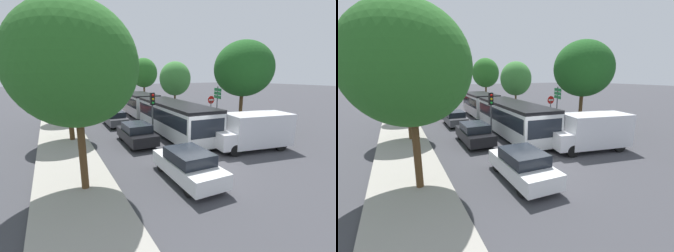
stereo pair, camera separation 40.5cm
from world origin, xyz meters
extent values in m
plane|color=#3D3D42|center=(0.00, 0.00, 0.00)|extent=(200.00, 200.00, 0.00)
cube|color=#9E998E|center=(-6.32, 19.37, 0.07)|extent=(3.20, 48.75, 0.14)
cube|color=silver|center=(1.55, 6.12, 1.34)|extent=(3.35, 9.93, 2.11)
cube|color=black|center=(1.55, 6.12, 1.72)|extent=(3.34, 9.54, 0.92)
cube|color=black|center=(1.55, 6.12, 2.49)|extent=(3.35, 9.93, 0.21)
cube|color=silver|center=(2.25, 15.34, 1.34)|extent=(3.12, 6.86, 2.11)
cube|color=black|center=(2.25, 15.34, 1.72)|extent=(3.11, 6.59, 0.92)
cube|color=black|center=(2.25, 15.34, 2.49)|extent=(3.12, 6.86, 0.21)
cylinder|color=black|center=(1.96, 11.50, 1.34)|extent=(2.01, 1.17, 1.94)
cube|color=black|center=(1.19, 1.29, 1.59)|extent=(2.31, 0.28, 1.13)
cylinder|color=black|center=(2.41, 2.92, 0.51)|extent=(0.38, 1.05, 1.03)
cylinder|color=black|center=(0.22, 3.09, 0.51)|extent=(0.38, 1.05, 1.03)
cylinder|color=black|center=(2.88, 9.15, 0.51)|extent=(0.38, 1.05, 1.03)
cylinder|color=black|center=(0.69, 9.32, 0.51)|extent=(0.38, 1.05, 1.03)
cylinder|color=black|center=(3.34, 15.26, 0.51)|extent=(0.38, 1.05, 1.03)
cylinder|color=black|center=(1.15, 15.43, 0.51)|extent=(0.38, 1.05, 1.03)
cube|color=red|center=(-1.75, 38.75, 1.28)|extent=(2.71, 11.56, 2.01)
cube|color=black|center=(-1.75, 38.75, 1.64)|extent=(2.72, 10.99, 0.84)
cube|color=silver|center=(-1.75, 38.75, 2.38)|extent=(2.71, 11.56, 0.20)
cylinder|color=black|center=(-2.78, 42.56, 0.50)|extent=(0.31, 1.01, 1.00)
cylinder|color=black|center=(-0.63, 42.54, 0.50)|extent=(0.31, 1.01, 1.00)
cylinder|color=black|center=(-2.87, 35.30, 0.50)|extent=(0.31, 1.01, 1.00)
cylinder|color=black|center=(-0.72, 35.27, 0.50)|extent=(0.31, 1.01, 1.00)
cube|color=white|center=(-1.66, -0.99, 0.58)|extent=(1.84, 4.12, 0.66)
cube|color=black|center=(-1.66, -1.09, 1.16)|extent=(1.65, 2.17, 0.50)
cylinder|color=black|center=(-2.35, 0.33, 0.31)|extent=(0.23, 0.63, 0.62)
cylinder|color=black|center=(-0.90, 0.29, 0.31)|extent=(0.23, 0.63, 0.62)
cylinder|color=black|center=(-2.42, -2.27, 0.31)|extent=(0.23, 0.63, 0.62)
cylinder|color=black|center=(-0.97, -2.31, 0.31)|extent=(0.23, 0.63, 0.62)
cube|color=black|center=(-1.83, 5.31, 0.59)|extent=(1.87, 4.19, 0.67)
cube|color=black|center=(-1.83, 5.22, 1.18)|extent=(1.68, 2.22, 0.51)
cylinder|color=black|center=(-2.53, 6.66, 0.32)|extent=(0.23, 0.64, 0.63)
cylinder|color=black|center=(-1.06, 6.62, 0.32)|extent=(0.23, 0.64, 0.63)
cylinder|color=black|center=(-2.61, 4.01, 0.32)|extent=(0.23, 0.64, 0.63)
cylinder|color=black|center=(-1.13, 3.97, 0.32)|extent=(0.23, 0.64, 0.63)
cube|color=#47474C|center=(-1.66, 11.58, 0.56)|extent=(1.76, 3.93, 0.63)
cube|color=black|center=(-1.67, 11.49, 1.11)|extent=(1.57, 2.08, 0.48)
cylinder|color=black|center=(-2.32, 12.85, 0.30)|extent=(0.22, 0.60, 0.59)
cylinder|color=black|center=(-0.94, 12.81, 0.30)|extent=(0.22, 0.60, 0.59)
cylinder|color=black|center=(-2.39, 10.36, 0.30)|extent=(0.22, 0.60, 0.59)
cylinder|color=black|center=(-1.01, 10.32, 0.30)|extent=(0.22, 0.60, 0.59)
cube|color=#B21E19|center=(-1.98, 17.50, 0.61)|extent=(1.91, 4.29, 0.69)
cube|color=black|center=(-1.98, 17.40, 1.21)|extent=(1.71, 2.27, 0.52)
cylinder|color=black|center=(-2.69, 18.88, 0.32)|extent=(0.24, 0.65, 0.65)
cylinder|color=black|center=(-1.19, 18.84, 0.32)|extent=(0.24, 0.65, 0.65)
cylinder|color=black|center=(-2.77, 16.17, 0.32)|extent=(0.24, 0.65, 0.65)
cylinder|color=black|center=(-1.26, 16.13, 0.32)|extent=(0.24, 0.65, 0.65)
cube|color=tan|center=(-1.52, 23.92, 0.61)|extent=(1.92, 4.29, 0.69)
cube|color=black|center=(-1.52, 23.82, 1.21)|extent=(1.72, 2.27, 0.53)
cylinder|color=black|center=(-2.23, 25.30, 0.32)|extent=(0.24, 0.65, 0.65)
cylinder|color=black|center=(-0.72, 25.26, 0.32)|extent=(0.24, 0.65, 0.65)
cylinder|color=black|center=(-2.31, 22.59, 0.32)|extent=(0.24, 0.65, 0.65)
cylinder|color=black|center=(-0.80, 22.55, 0.32)|extent=(0.24, 0.65, 0.65)
cube|color=silver|center=(4.63, 0.65, 1.31)|extent=(4.40, 2.71, 2.00)
cube|color=silver|center=(2.17, 1.10, 0.84)|extent=(1.23, 2.03, 1.00)
cylinder|color=black|center=(2.41, 0.21, 0.36)|extent=(0.75, 0.37, 0.72)
cylinder|color=black|center=(2.72, 1.86, 0.36)|extent=(0.75, 0.37, 0.72)
cylinder|color=black|center=(5.66, -0.40, 0.36)|extent=(0.75, 0.37, 0.72)
cylinder|color=black|center=(5.96, 1.26, 0.36)|extent=(0.75, 0.37, 0.72)
cylinder|color=#56595E|center=(-0.22, 6.14, 1.70)|extent=(0.12, 0.12, 3.40)
cube|color=black|center=(-0.22, 6.14, 2.95)|extent=(0.33, 0.26, 0.90)
sphere|color=red|center=(-0.23, 5.99, 3.23)|extent=(0.18, 0.18, 0.18)
sphere|color=#EAAD14|center=(-0.23, 5.99, 2.95)|extent=(0.18, 0.18, 0.18)
sphere|color=green|center=(-0.23, 5.99, 2.67)|extent=(0.18, 0.18, 0.18)
cylinder|color=#56595E|center=(5.96, 7.08, 1.20)|extent=(0.08, 0.08, 2.40)
cylinder|color=red|center=(5.96, 7.08, 2.47)|extent=(0.70, 0.03, 0.70)
cube|color=white|center=(5.96, 7.06, 2.47)|extent=(0.50, 0.04, 0.14)
cylinder|color=#56595E|center=(7.21, 7.72, 1.80)|extent=(0.10, 0.10, 3.60)
cube|color=#197A38|center=(7.21, 7.72, 3.30)|extent=(0.41, 1.37, 0.28)
cube|color=#197A38|center=(7.21, 7.72, 2.96)|extent=(0.41, 1.37, 0.28)
cube|color=#197A38|center=(7.21, 7.72, 2.62)|extent=(0.41, 1.37, 0.28)
cylinder|color=#51381E|center=(-5.95, 0.08, 1.66)|extent=(0.29, 0.29, 3.31)
ellipsoid|color=#286623|center=(-5.95, 0.08, 5.03)|extent=(4.68, 4.68, 4.59)
ellipsoid|color=#3D7F38|center=(-5.88, -0.19, 4.35)|extent=(2.81, 2.81, 2.52)
cylinder|color=#51381E|center=(-5.74, 7.95, 1.26)|extent=(0.34, 0.34, 2.52)
ellipsoid|color=#286623|center=(-5.74, 7.95, 3.92)|extent=(4.10, 4.10, 3.74)
cylinder|color=#51381E|center=(-5.42, 15.37, 1.43)|extent=(0.29, 0.29, 2.86)
ellipsoid|color=#33752D|center=(-5.42, 15.37, 4.26)|extent=(3.47, 3.47, 3.73)
cylinder|color=#51381E|center=(7.68, 5.16, 1.72)|extent=(0.30, 0.30, 3.45)
ellipsoid|color=#1E561E|center=(7.68, 5.16, 5.17)|extent=(4.86, 4.86, 4.59)
cylinder|color=#51381E|center=(7.14, 15.79, 1.32)|extent=(0.24, 0.24, 2.63)
ellipsoid|color=#3D7F38|center=(7.14, 15.79, 4.20)|extent=(3.87, 3.87, 4.17)
ellipsoid|color=#1E561E|center=(7.04, 16.36, 3.57)|extent=(2.32, 2.32, 2.29)
cylinder|color=#51381E|center=(7.52, 27.12, 1.58)|extent=(0.31, 0.31, 3.16)
ellipsoid|color=#286623|center=(7.52, 27.12, 4.97)|extent=(4.50, 4.50, 4.83)
ellipsoid|color=#286623|center=(8.06, 26.98, 4.24)|extent=(2.70, 2.70, 2.66)
camera|label=1|loc=(-6.87, -9.00, 4.70)|focal=24.00mm
camera|label=2|loc=(-6.51, -9.18, 4.70)|focal=24.00mm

